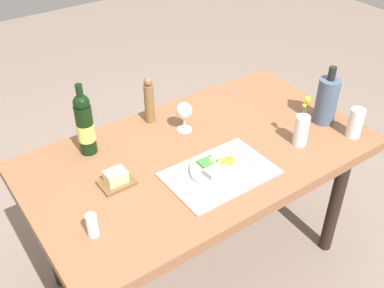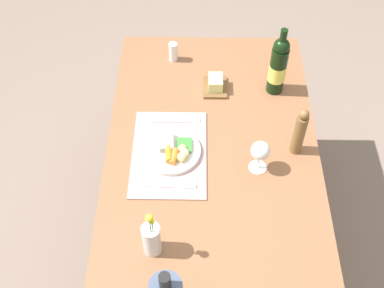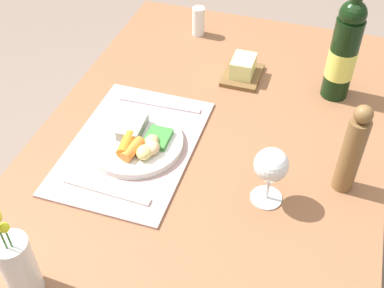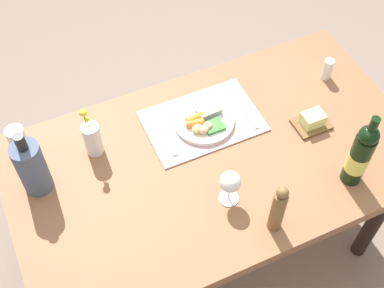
{
  "view_description": "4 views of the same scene",
  "coord_description": "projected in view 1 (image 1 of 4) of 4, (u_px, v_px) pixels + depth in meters",
  "views": [
    {
      "loc": [
        -0.91,
        -1.22,
        1.86
      ],
      "look_at": [
        -0.03,
        0.02,
        0.76
      ],
      "focal_mm": 42.28,
      "sensor_mm": 36.0,
      "label": 1
    },
    {
      "loc": [
        1.14,
        -0.06,
        2.21
      ],
      "look_at": [
        -0.04,
        -0.08,
        0.76
      ],
      "focal_mm": 46.09,
      "sensor_mm": 36.0,
      "label": 2
    },
    {
      "loc": [
        0.74,
        0.23,
        1.52
      ],
      "look_at": [
        -0.05,
        -0.03,
        0.74
      ],
      "focal_mm": 45.74,
      "sensor_mm": 36.0,
      "label": 3
    },
    {
      "loc": [
        0.51,
        0.92,
        2.2
      ],
      "look_at": [
        0.08,
        -0.02,
        0.82
      ],
      "focal_mm": 48.03,
      "sensor_mm": 36.0,
      "label": 4
    }
  ],
  "objects": [
    {
      "name": "salt_shaker",
      "position": [
        92.0,
        225.0,
        1.49
      ],
      "size": [
        0.04,
        0.04,
        0.09
      ],
      "primitive_type": "cylinder",
      "color": "white",
      "rests_on": "dining_table"
    },
    {
      "name": "butter_dish",
      "position": [
        116.0,
        179.0,
        1.71
      ],
      "size": [
        0.13,
        0.1,
        0.06
      ],
      "color": "brown",
      "rests_on": "dining_table"
    },
    {
      "name": "dining_table",
      "position": [
        200.0,
        166.0,
        1.94
      ],
      "size": [
        1.45,
        0.82,
        0.72
      ],
      "color": "brown",
      "rests_on": "ground_plane"
    },
    {
      "name": "placemat",
      "position": [
        220.0,
        173.0,
        1.77
      ],
      "size": [
        0.42,
        0.29,
        0.01
      ],
      "primitive_type": "cube",
      "color": "#AE8E8F",
      "rests_on": "dining_table"
    },
    {
      "name": "flower_vase",
      "position": [
        301.0,
        129.0,
        1.9
      ],
      "size": [
        0.06,
        0.06,
        0.23
      ],
      "color": "silver",
      "rests_on": "dining_table"
    },
    {
      "name": "dinner_plate",
      "position": [
        218.0,
        168.0,
        1.77
      ],
      "size": [
        0.23,
        0.23,
        0.05
      ],
      "color": "white",
      "rests_on": "placemat"
    },
    {
      "name": "cooler_bottle",
      "position": [
        327.0,
        100.0,
        2.02
      ],
      "size": [
        0.1,
        0.1,
        0.27
      ],
      "color": "#47556F",
      "rests_on": "dining_table"
    },
    {
      "name": "knife",
      "position": [
        249.0,
        158.0,
        1.85
      ],
      "size": [
        0.03,
        0.2,
        0.0
      ],
      "primitive_type": "cube",
      "rotation": [
        0.0,
        0.0,
        -0.04
      ],
      "color": "silver",
      "rests_on": "placemat"
    },
    {
      "name": "wine_glass",
      "position": [
        184.0,
        111.0,
        1.97
      ],
      "size": [
        0.07,
        0.07,
        0.14
      ],
      "color": "white",
      "rests_on": "dining_table"
    },
    {
      "name": "water_tumbler",
      "position": [
        355.0,
        124.0,
        1.96
      ],
      "size": [
        0.06,
        0.06,
        0.13
      ],
      "color": "silver",
      "rests_on": "dining_table"
    },
    {
      "name": "ground_plane",
      "position": [
        199.0,
        263.0,
        2.32
      ],
      "size": [
        8.0,
        8.0,
        0.0
      ],
      "primitive_type": "plane",
      "color": "#7C6A5F"
    },
    {
      "name": "fork",
      "position": [
        185.0,
        187.0,
        1.7
      ],
      "size": [
        0.02,
        0.22,
        0.0
      ],
      "primitive_type": "cube",
      "rotation": [
        0.0,
        0.0,
        0.04
      ],
      "color": "silver",
      "rests_on": "placemat"
    },
    {
      "name": "wine_bottle",
      "position": [
        85.0,
        125.0,
        1.82
      ],
      "size": [
        0.07,
        0.07,
        0.32
      ],
      "color": "black",
      "rests_on": "dining_table"
    },
    {
      "name": "pepper_mill",
      "position": [
        149.0,
        101.0,
        2.02
      ],
      "size": [
        0.04,
        0.04,
        0.22
      ],
      "color": "brown",
      "rests_on": "dining_table"
    }
  ]
}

